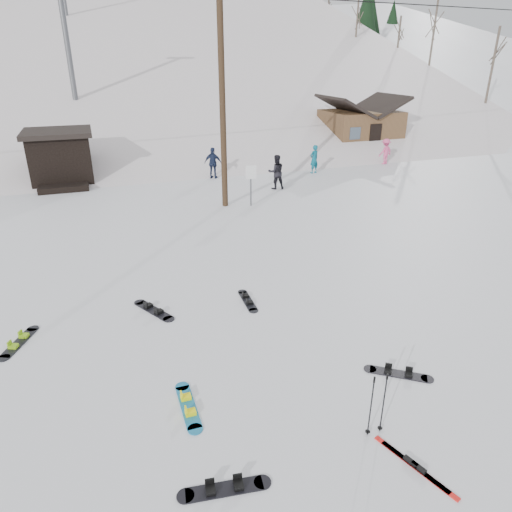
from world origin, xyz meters
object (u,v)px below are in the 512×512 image
object	(u,v)px
utility_pole	(222,97)
hero_skis	(415,466)
cabin	(360,128)
hero_snowboard	(188,406)

from	to	relation	value
utility_pole	hero_skis	distance (m)	15.72
utility_pole	cabin	size ratio (longest dim) A/B	1.67
utility_pole	hero_skis	xyz separation A→B (m)	(-1.05, -14.97, -4.66)
cabin	hero_snowboard	xyz separation A→B (m)	(-17.30, -22.32, -1.46)
utility_pole	hero_skis	world-z (taller)	utility_pole
utility_pole	hero_snowboard	world-z (taller)	utility_pole
hero_snowboard	hero_skis	size ratio (longest dim) A/B	0.98
utility_pole	cabin	distance (m)	16.71
cabin	hero_snowboard	bearing A→B (deg)	-127.77
cabin	hero_skis	world-z (taller)	cabin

